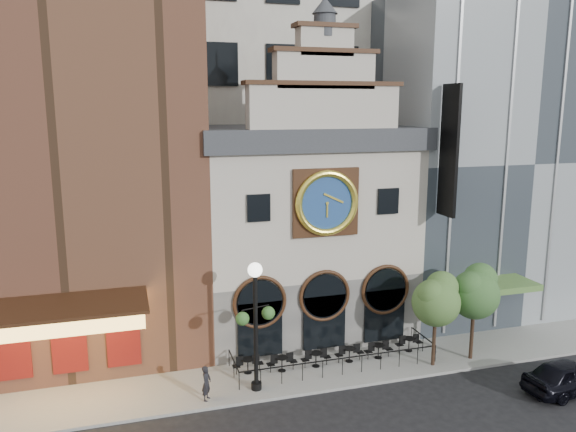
% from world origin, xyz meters
% --- Properties ---
extents(ground, '(120.00, 120.00, 0.00)m').
position_xyz_m(ground, '(0.00, 0.00, 0.00)').
color(ground, black).
rests_on(ground, ground).
extents(sidewalk, '(44.00, 5.00, 0.15)m').
position_xyz_m(sidewalk, '(0.00, 2.50, 0.07)').
color(sidewalk, gray).
rests_on(sidewalk, ground).
extents(clock_building, '(12.60, 8.78, 18.65)m').
position_xyz_m(clock_building, '(0.00, 7.82, 6.69)').
color(clock_building, '#605E5B').
rests_on(clock_building, ground).
extents(theater_building, '(14.00, 15.60, 25.00)m').
position_xyz_m(theater_building, '(-13.00, 9.96, 12.60)').
color(theater_building, brown).
rests_on(theater_building, ground).
extents(retail_building, '(14.00, 14.40, 20.00)m').
position_xyz_m(retail_building, '(12.99, 9.99, 10.14)').
color(retail_building, gray).
rests_on(retail_building, ground).
extents(office_tower, '(20.00, 16.00, 40.00)m').
position_xyz_m(office_tower, '(0.00, 20.00, 20.00)').
color(office_tower, '#B9B1A7').
rests_on(office_tower, ground).
extents(cafe_railing, '(10.60, 2.60, 0.90)m').
position_xyz_m(cafe_railing, '(0.00, 2.50, 0.60)').
color(cafe_railing, black).
rests_on(cafe_railing, sidewalk).
extents(bistro_0, '(1.58, 0.68, 0.90)m').
position_xyz_m(bistro_0, '(-4.52, 2.78, 0.61)').
color(bistro_0, black).
rests_on(bistro_0, sidewalk).
extents(bistro_1, '(1.58, 0.68, 0.90)m').
position_xyz_m(bistro_1, '(-2.81, 2.48, 0.61)').
color(bistro_1, black).
rests_on(bistro_1, sidewalk).
extents(bistro_2, '(1.58, 0.68, 0.90)m').
position_xyz_m(bistro_2, '(-0.97, 2.47, 0.61)').
color(bistro_2, black).
rests_on(bistro_2, sidewalk).
extents(bistro_3, '(1.58, 0.68, 0.90)m').
position_xyz_m(bistro_3, '(0.92, 2.51, 0.61)').
color(bistro_3, black).
rests_on(bistro_3, sidewalk).
extents(bistro_4, '(1.58, 0.68, 0.90)m').
position_xyz_m(bistro_4, '(2.59, 2.45, 0.61)').
color(bistro_4, black).
rests_on(bistro_4, sidewalk).
extents(bistro_5, '(1.58, 0.68, 0.90)m').
position_xyz_m(bistro_5, '(4.60, 2.78, 0.61)').
color(bistro_5, black).
rests_on(bistro_5, sidewalk).
extents(car_right, '(4.92, 2.35, 1.62)m').
position_xyz_m(car_right, '(9.91, -3.20, 0.81)').
color(car_right, black).
rests_on(car_right, ground).
extents(pedestrian, '(0.65, 0.72, 1.66)m').
position_xyz_m(pedestrian, '(-6.92, 0.72, 0.98)').
color(pedestrian, black).
rests_on(pedestrian, sidewalk).
extents(lamppost, '(1.97, 1.01, 6.30)m').
position_xyz_m(lamppost, '(-4.50, 1.03, 4.05)').
color(lamppost, black).
rests_on(lamppost, sidewalk).
extents(tree_left, '(2.69, 2.59, 5.18)m').
position_xyz_m(tree_left, '(7.39, 1.05, 3.95)').
color(tree_left, '#382619').
rests_on(tree_left, sidewalk).
extents(tree_right, '(2.58, 2.48, 4.97)m').
position_xyz_m(tree_right, '(5.03, 0.94, 3.79)').
color(tree_right, '#382619').
rests_on(tree_right, sidewalk).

